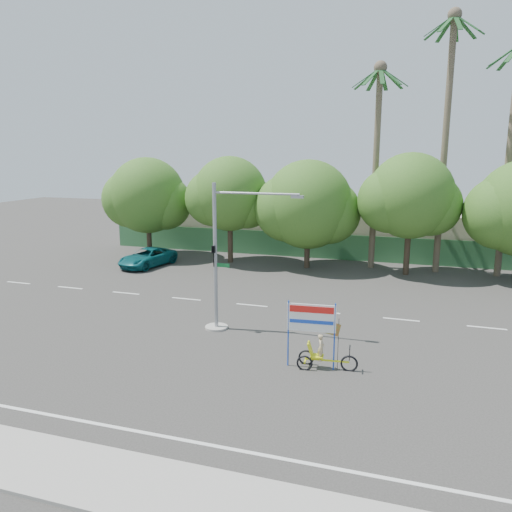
% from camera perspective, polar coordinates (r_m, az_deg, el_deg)
% --- Properties ---
extents(ground, '(120.00, 120.00, 0.00)m').
position_cam_1_polar(ground, '(20.17, -2.16, -12.70)').
color(ground, '#33302D').
rests_on(ground, ground).
extents(sidewalk_near, '(50.00, 2.40, 0.12)m').
position_cam_1_polar(sidewalk_near, '(14.26, -13.37, -24.20)').
color(sidewalk_near, gray).
rests_on(sidewalk_near, ground).
extents(fence, '(38.00, 0.08, 2.00)m').
position_cam_1_polar(fence, '(39.94, 8.29, 1.09)').
color(fence, '#336B3D').
rests_on(fence, ground).
extents(building_left, '(12.00, 8.00, 4.00)m').
position_cam_1_polar(building_left, '(46.64, -2.98, 3.98)').
color(building_left, beige).
rests_on(building_left, ground).
extents(building_right, '(14.00, 8.00, 3.60)m').
position_cam_1_polar(building_right, '(43.78, 19.70, 2.52)').
color(building_right, beige).
rests_on(building_right, ground).
extents(tree_far_left, '(7.14, 6.00, 7.96)m').
position_cam_1_polar(tree_far_left, '(40.84, -12.37, 6.51)').
color(tree_far_left, '#473828').
rests_on(tree_far_left, ground).
extents(tree_left, '(6.66, 5.60, 8.07)m').
position_cam_1_polar(tree_left, '(37.82, -3.08, 6.81)').
color(tree_left, '#473828').
rests_on(tree_left, ground).
extents(tree_center, '(7.62, 6.40, 7.85)m').
position_cam_1_polar(tree_center, '(36.21, 5.89, 5.59)').
color(tree_center, '#473828').
rests_on(tree_center, ground).
extents(tree_right, '(6.90, 5.80, 8.36)m').
position_cam_1_polar(tree_right, '(35.39, 17.15, 6.24)').
color(tree_right, '#473828').
rests_on(tree_right, ground).
extents(palm_tall, '(3.73, 3.79, 17.45)m').
position_cam_1_polar(palm_tall, '(36.85, 20.97, 14.35)').
color(palm_tall, '#70604C').
rests_on(palm_tall, ground).
extents(palm_mid, '(3.73, 3.79, 15.45)m').
position_cam_1_polar(palm_mid, '(37.21, 27.13, 12.16)').
color(palm_mid, '#70604C').
rests_on(palm_mid, ground).
extents(palm_short, '(3.73, 3.79, 14.45)m').
position_cam_1_polar(palm_short, '(36.86, 13.63, 12.28)').
color(palm_short, '#70604C').
rests_on(palm_short, ground).
extents(traffic_signal, '(4.72, 1.10, 7.00)m').
position_cam_1_polar(traffic_signal, '(23.50, -3.98, -1.61)').
color(traffic_signal, gray).
rests_on(traffic_signal, ground).
extents(trike_billboard, '(2.79, 0.73, 2.75)m').
position_cam_1_polar(trike_billboard, '(19.89, 7.07, -9.69)').
color(trike_billboard, black).
rests_on(trike_billboard, ground).
extents(pickup_truck, '(3.18, 5.19, 1.34)m').
position_cam_1_polar(pickup_truck, '(37.89, -12.29, -0.16)').
color(pickup_truck, '#0D5B61').
rests_on(pickup_truck, ground).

